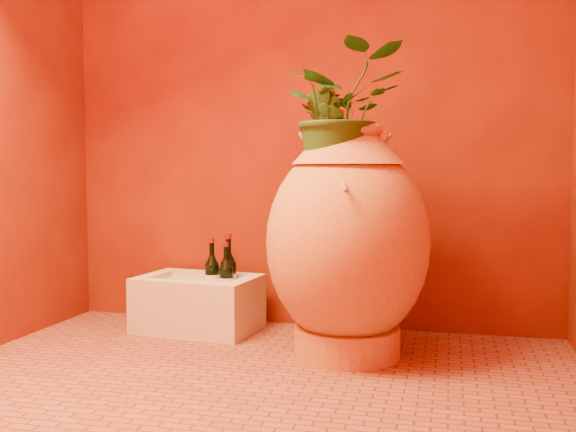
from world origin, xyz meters
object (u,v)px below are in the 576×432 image
(amphora, at_px, (347,242))
(wine_bottle_a, at_px, (229,276))
(stone_basin, at_px, (198,305))
(wine_bottle_c, at_px, (226,281))
(wall_tap, at_px, (331,162))
(wine_bottle_b, at_px, (212,277))

(amphora, xyz_separation_m, wine_bottle_a, (-0.64, 0.32, -0.22))
(amphora, xyz_separation_m, stone_basin, (-0.78, 0.26, -0.36))
(stone_basin, height_order, wine_bottle_c, wine_bottle_c)
(stone_basin, distance_m, wall_tap, 0.96)
(amphora, height_order, stone_basin, amphora)
(wine_bottle_c, xyz_separation_m, wall_tap, (0.49, 0.15, 0.58))
(amphora, xyz_separation_m, wine_bottle_b, (-0.73, 0.33, -0.23))
(stone_basin, height_order, wine_bottle_a, wine_bottle_a)
(wine_bottle_c, height_order, wall_tap, wall_tap)
(wine_bottle_b, height_order, wall_tap, wall_tap)
(stone_basin, relative_size, wine_bottle_b, 1.98)
(amphora, bearing_deg, wine_bottle_a, 153.66)
(amphora, height_order, wine_bottle_a, amphora)
(wine_bottle_a, relative_size, wall_tap, 2.07)
(amphora, bearing_deg, wine_bottle_b, 155.93)
(wine_bottle_b, bearing_deg, wine_bottle_c, -29.19)
(amphora, height_order, wine_bottle_b, amphora)
(stone_basin, bearing_deg, amphora, -18.37)
(wine_bottle_c, bearing_deg, amphora, -23.28)
(stone_basin, distance_m, wine_bottle_b, 0.15)
(wine_bottle_a, distance_m, wall_tap, 0.76)
(stone_basin, relative_size, wine_bottle_a, 1.83)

